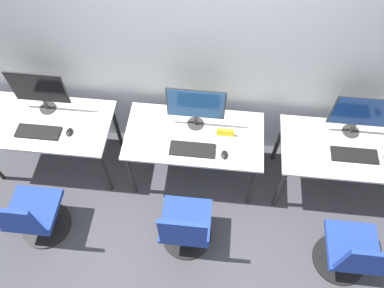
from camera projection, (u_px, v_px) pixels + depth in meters
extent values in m
plane|color=#3D3D42|center=(191.00, 200.00, 3.87)|extent=(20.00, 20.00, 0.00)
cube|color=#B7BCC1|center=(200.00, 45.00, 3.12)|extent=(12.00, 0.05, 2.80)
cube|color=#BCB7AD|center=(43.00, 123.00, 3.53)|extent=(1.28, 0.65, 0.02)
cylinder|color=black|center=(105.00, 172.00, 3.66)|extent=(0.04, 0.04, 0.70)
cylinder|color=black|center=(9.00, 118.00, 4.02)|extent=(0.04, 0.04, 0.70)
cylinder|color=black|center=(117.00, 127.00, 3.95)|extent=(0.04, 0.04, 0.70)
cylinder|color=#2D2D2D|center=(48.00, 108.00, 3.61)|extent=(0.16, 0.16, 0.01)
cylinder|color=#2D2D2D|center=(46.00, 104.00, 3.56)|extent=(0.04, 0.04, 0.11)
cube|color=#2D2D2D|center=(38.00, 88.00, 3.37)|extent=(0.52, 0.01, 0.36)
cube|color=black|center=(38.00, 88.00, 3.37)|extent=(0.50, 0.01, 0.34)
cube|color=black|center=(38.00, 132.00, 3.45)|extent=(0.41, 0.15, 0.02)
ellipsoid|color=black|center=(69.00, 132.00, 3.44)|extent=(0.06, 0.09, 0.03)
cylinder|color=black|center=(47.00, 225.00, 3.71)|extent=(0.48, 0.48, 0.03)
cylinder|color=black|center=(40.00, 218.00, 3.56)|extent=(0.04, 0.04, 0.34)
cube|color=navy|center=(33.00, 210.00, 3.39)|extent=(0.44, 0.44, 0.05)
cube|color=navy|center=(14.00, 221.00, 3.08)|extent=(0.40, 0.04, 0.44)
cube|color=#BCB7AD|center=(194.00, 136.00, 3.45)|extent=(1.28, 0.65, 0.02)
cylinder|color=black|center=(131.00, 175.00, 3.64)|extent=(0.04, 0.04, 0.70)
cylinder|color=black|center=(252.00, 186.00, 3.57)|extent=(0.04, 0.04, 0.70)
cylinder|color=black|center=(141.00, 129.00, 3.94)|extent=(0.04, 0.04, 0.70)
cylinder|color=black|center=(253.00, 138.00, 3.87)|extent=(0.04, 0.04, 0.70)
cylinder|color=#2D2D2D|center=(196.00, 124.00, 3.51)|extent=(0.16, 0.16, 0.01)
cylinder|color=#2D2D2D|center=(196.00, 120.00, 3.46)|extent=(0.04, 0.04, 0.11)
cube|color=#2D2D2D|center=(196.00, 104.00, 3.27)|extent=(0.52, 0.01, 0.36)
cube|color=navy|center=(196.00, 105.00, 3.26)|extent=(0.50, 0.01, 0.34)
cube|color=black|center=(192.00, 149.00, 3.35)|extent=(0.41, 0.15, 0.02)
ellipsoid|color=black|center=(224.00, 155.00, 3.31)|extent=(0.06, 0.09, 0.03)
cylinder|color=black|center=(187.00, 235.00, 3.65)|extent=(0.48, 0.48, 0.03)
cylinder|color=black|center=(187.00, 229.00, 3.50)|extent=(0.04, 0.04, 0.34)
cube|color=navy|center=(187.00, 221.00, 3.33)|extent=(0.44, 0.44, 0.05)
cube|color=navy|center=(183.00, 233.00, 3.02)|extent=(0.40, 0.04, 0.44)
cube|color=#BCB7AD|center=(352.00, 150.00, 3.37)|extent=(1.28, 0.65, 0.02)
cylinder|color=black|center=(280.00, 189.00, 3.56)|extent=(0.04, 0.04, 0.70)
cylinder|color=black|center=(278.00, 141.00, 3.86)|extent=(0.04, 0.04, 0.70)
cylinder|color=#2D2D2D|center=(351.00, 131.00, 3.46)|extent=(0.16, 0.16, 0.01)
cylinder|color=#2D2D2D|center=(353.00, 127.00, 3.41)|extent=(0.04, 0.04, 0.11)
cube|color=#2D2D2D|center=(362.00, 112.00, 3.22)|extent=(0.52, 0.01, 0.36)
cube|color=navy|center=(362.00, 113.00, 3.22)|extent=(0.50, 0.01, 0.34)
cube|color=black|center=(354.00, 155.00, 3.31)|extent=(0.41, 0.15, 0.02)
cylinder|color=black|center=(338.00, 259.00, 3.53)|extent=(0.48, 0.48, 0.03)
cylinder|color=black|center=(345.00, 253.00, 3.37)|extent=(0.04, 0.04, 0.34)
cube|color=navy|center=(353.00, 247.00, 3.21)|extent=(0.44, 0.44, 0.05)
cube|color=navy|center=(368.00, 262.00, 2.89)|extent=(0.40, 0.04, 0.44)
cube|color=yellow|center=(225.00, 132.00, 3.41)|extent=(0.16, 0.03, 0.08)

